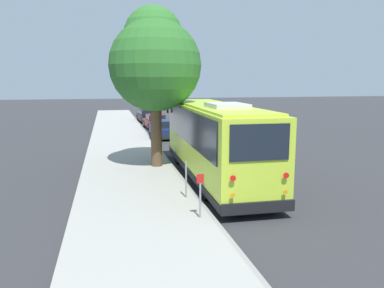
# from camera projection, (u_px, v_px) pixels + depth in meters

# --- Properties ---
(ground_plane) EXTENTS (160.00, 160.00, 0.00)m
(ground_plane) POSITION_uv_depth(u_px,v_px,m) (220.00, 181.00, 16.29)
(ground_plane) COLOR #333335
(sidewalk_slab) EXTENTS (80.00, 4.25, 0.15)m
(sidewalk_slab) POSITION_uv_depth(u_px,v_px,m) (131.00, 184.00, 15.44)
(sidewalk_slab) COLOR #A3A099
(sidewalk_slab) RESTS_ON ground
(curb_strip) EXTENTS (80.00, 0.14, 0.15)m
(curb_strip) POSITION_uv_depth(u_px,v_px,m) (183.00, 181.00, 15.92)
(curb_strip) COLOR gray
(curb_strip) RESTS_ON ground
(shuttle_bus) EXTENTS (10.96, 2.64, 3.45)m
(shuttle_bus) POSITION_uv_depth(u_px,v_px,m) (214.00, 137.00, 16.41)
(shuttle_bus) COLOR #BCDB38
(shuttle_bus) RESTS_ON ground
(parked_sedan_navy) EXTENTS (4.50, 2.03, 1.33)m
(parked_sedan_navy) POSITION_uv_depth(u_px,v_px,m) (161.00, 129.00, 28.67)
(parked_sedan_navy) COLOR #19234C
(parked_sedan_navy) RESTS_ON ground
(parked_sedan_maroon) EXTENTS (4.38, 1.92, 1.32)m
(parked_sedan_maroon) POSITION_uv_depth(u_px,v_px,m) (155.00, 122.00, 33.97)
(parked_sedan_maroon) COLOR maroon
(parked_sedan_maroon) RESTS_ON ground
(parked_sedan_black) EXTENTS (4.76, 1.91, 1.30)m
(parked_sedan_black) POSITION_uv_depth(u_px,v_px,m) (147.00, 116.00, 39.81)
(parked_sedan_black) COLOR black
(parked_sedan_black) RESTS_ON ground
(street_tree) EXTENTS (4.37, 4.37, 7.71)m
(street_tree) POSITION_uv_depth(u_px,v_px,m) (155.00, 60.00, 17.77)
(street_tree) COLOR brown
(street_tree) RESTS_ON sidewalk_slab
(sign_post_near) EXTENTS (0.06, 0.22, 1.37)m
(sign_post_near) POSITION_uv_depth(u_px,v_px,m) (200.00, 195.00, 11.34)
(sign_post_near) COLOR gray
(sign_post_near) RESTS_ON sidewalk_slab
(sign_post_far) EXTENTS (0.06, 0.06, 1.33)m
(sign_post_far) POSITION_uv_depth(u_px,v_px,m) (186.00, 179.00, 13.35)
(sign_post_far) COLOR gray
(sign_post_far) RESTS_ON sidewalk_slab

